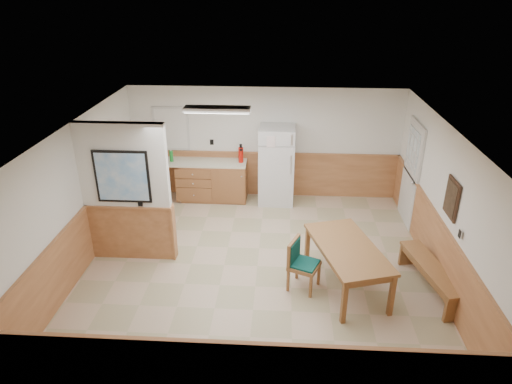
# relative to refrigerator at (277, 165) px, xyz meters

# --- Properties ---
(ground) EXTENTS (6.00, 6.00, 0.00)m
(ground) POSITION_rel_refrigerator_xyz_m (-0.27, -2.63, -0.87)
(ground) COLOR #C5AA8D
(ground) RESTS_ON ground
(ceiling) EXTENTS (6.00, 6.00, 0.02)m
(ceiling) POSITION_rel_refrigerator_xyz_m (-0.27, -2.63, 1.63)
(ceiling) COLOR white
(ceiling) RESTS_ON back_wall
(back_wall) EXTENTS (6.00, 0.02, 2.50)m
(back_wall) POSITION_rel_refrigerator_xyz_m (-0.27, 0.37, 0.38)
(back_wall) COLOR white
(back_wall) RESTS_ON ground
(right_wall) EXTENTS (0.02, 6.00, 2.50)m
(right_wall) POSITION_rel_refrigerator_xyz_m (2.73, -2.63, 0.38)
(right_wall) COLOR white
(right_wall) RESTS_ON ground
(left_wall) EXTENTS (0.02, 6.00, 2.50)m
(left_wall) POSITION_rel_refrigerator_xyz_m (-3.27, -2.63, 0.38)
(left_wall) COLOR white
(left_wall) RESTS_ON ground
(wainscot_back) EXTENTS (6.00, 0.04, 1.00)m
(wainscot_back) POSITION_rel_refrigerator_xyz_m (-0.27, 0.35, -0.37)
(wainscot_back) COLOR #BD7F4B
(wainscot_back) RESTS_ON ground
(wainscot_right) EXTENTS (0.04, 6.00, 1.00)m
(wainscot_right) POSITION_rel_refrigerator_xyz_m (2.71, -2.63, -0.37)
(wainscot_right) COLOR #BD7F4B
(wainscot_right) RESTS_ON ground
(wainscot_left) EXTENTS (0.04, 6.00, 1.00)m
(wainscot_left) POSITION_rel_refrigerator_xyz_m (-3.25, -2.63, -0.37)
(wainscot_left) COLOR #BD7F4B
(wainscot_left) RESTS_ON ground
(partition_wall) EXTENTS (1.50, 0.20, 2.50)m
(partition_wall) POSITION_rel_refrigerator_xyz_m (-2.52, -2.43, 0.36)
(partition_wall) COLOR white
(partition_wall) RESTS_ON ground
(kitchen_counter) EXTENTS (2.20, 0.61, 1.00)m
(kitchen_counter) POSITION_rel_refrigerator_xyz_m (-1.48, 0.05, -0.41)
(kitchen_counter) COLOR brown
(kitchen_counter) RESTS_ON ground
(exterior_door) EXTENTS (0.07, 1.02, 2.15)m
(exterior_door) POSITION_rel_refrigerator_xyz_m (2.69, -0.73, 0.18)
(exterior_door) COLOR silver
(exterior_door) RESTS_ON ground
(kitchen_window) EXTENTS (0.80, 0.04, 1.00)m
(kitchen_window) POSITION_rel_refrigerator_xyz_m (-2.37, 0.35, 0.68)
(kitchen_window) COLOR silver
(kitchen_window) RESTS_ON back_wall
(wall_painting) EXTENTS (0.04, 0.50, 0.60)m
(wall_painting) POSITION_rel_refrigerator_xyz_m (2.70, -2.93, 0.68)
(wall_painting) COLOR #372216
(wall_painting) RESTS_ON right_wall
(fluorescent_fixture) EXTENTS (1.20, 0.30, 0.09)m
(fluorescent_fixture) POSITION_rel_refrigerator_xyz_m (-1.07, -1.33, 1.58)
(fluorescent_fixture) COLOR silver
(fluorescent_fixture) RESTS_ON ceiling
(refrigerator) EXTENTS (0.78, 0.73, 1.74)m
(refrigerator) POSITION_rel_refrigerator_xyz_m (0.00, 0.00, 0.00)
(refrigerator) COLOR silver
(refrigerator) RESTS_ON ground
(dining_table) EXTENTS (1.33, 1.91, 0.75)m
(dining_table) POSITION_rel_refrigerator_xyz_m (1.18, -3.11, -0.21)
(dining_table) COLOR #9B6639
(dining_table) RESTS_ON ground
(dining_bench) EXTENTS (0.68, 1.64, 0.45)m
(dining_bench) POSITION_rel_refrigerator_xyz_m (2.53, -3.13, -0.52)
(dining_bench) COLOR #9B6639
(dining_bench) RESTS_ON ground
(dining_chair) EXTENTS (0.72, 0.62, 0.85)m
(dining_chair) POSITION_rel_refrigerator_xyz_m (0.43, -3.16, -0.37)
(dining_chair) COLOR #9B6639
(dining_chair) RESTS_ON ground
(fire_extinguisher) EXTENTS (0.12, 0.12, 0.42)m
(fire_extinguisher) POSITION_rel_refrigerator_xyz_m (-0.79, 0.06, 0.22)
(fire_extinguisher) COLOR red
(fire_extinguisher) RESTS_ON kitchen_counter
(soap_bottle) EXTENTS (0.10, 0.10, 0.25)m
(soap_bottle) POSITION_rel_refrigerator_xyz_m (-2.33, 0.02, 0.15)
(soap_bottle) COLOR #18852B
(soap_bottle) RESTS_ON kitchen_counter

